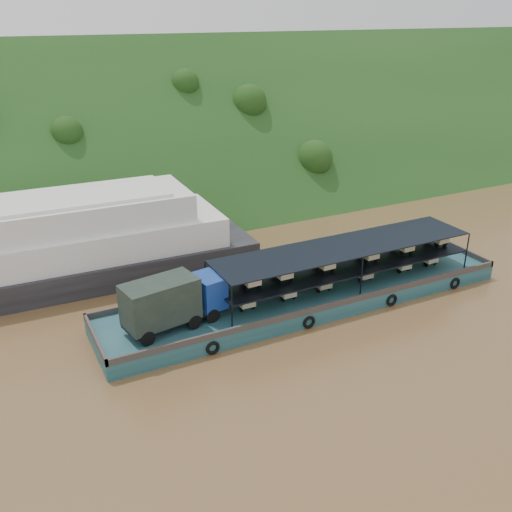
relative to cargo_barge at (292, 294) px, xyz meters
name	(u,v)px	position (x,y,z in m)	size (l,w,h in m)	color
ground	(293,299)	(0.87, 1.32, -1.28)	(160.00, 160.00, 0.00)	brown
hillside	(160,189)	(0.87, 37.32, -1.28)	(140.00, 28.00, 28.00)	#163814
cargo_barge	(292,294)	(0.00, 0.00, 0.00)	(35.00, 7.18, 5.07)	#15414A
passenger_ferry	(38,249)	(-17.59, 14.02, 2.10)	(38.71, 10.70, 7.79)	black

